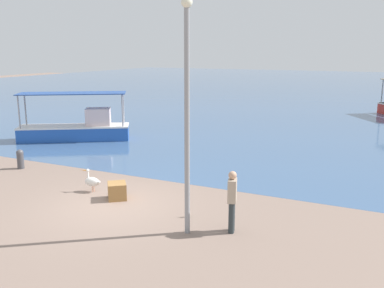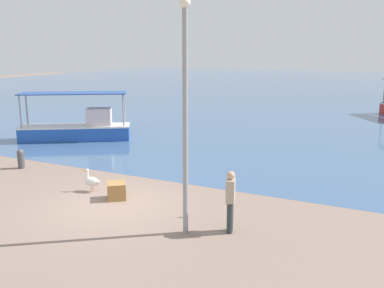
# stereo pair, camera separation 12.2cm
# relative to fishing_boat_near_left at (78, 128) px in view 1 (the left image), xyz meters

# --- Properties ---
(ground) EXTENTS (120.00, 120.00, 0.00)m
(ground) POSITION_rel_fishing_boat_near_left_xyz_m (7.65, -7.47, -0.65)
(ground) COLOR gray
(harbor_water) EXTENTS (110.00, 90.00, 0.00)m
(harbor_water) POSITION_rel_fishing_boat_near_left_xyz_m (7.65, 40.53, -0.65)
(harbor_water) COLOR #3E5E88
(harbor_water) RESTS_ON ground
(fishing_boat_near_left) EXTENTS (5.74, 4.38, 2.55)m
(fishing_boat_near_left) POSITION_rel_fishing_boat_near_left_xyz_m (0.00, 0.00, 0.00)
(fishing_boat_near_left) COLOR #2454AF
(fishing_boat_near_left) RESTS_ON harbor_water
(pelican) EXTENTS (0.81, 0.32, 0.80)m
(pelican) POSITION_rel_fishing_boat_near_left_xyz_m (6.26, -6.65, -0.27)
(pelican) COLOR #E0997A
(pelican) RESTS_ON ground
(lamp_post) EXTENTS (0.28, 0.28, 6.04)m
(lamp_post) POSITION_rel_fishing_boat_near_left_xyz_m (10.71, -8.26, 2.73)
(lamp_post) COLOR gray
(lamp_post) RESTS_ON ground
(mooring_bollard) EXTENTS (0.29, 0.29, 0.80)m
(mooring_bollard) POSITION_rel_fishing_boat_near_left_xyz_m (1.71, -5.56, -0.22)
(mooring_bollard) COLOR #47474C
(mooring_bollard) RESTS_ON ground
(fisherman_standing) EXTENTS (0.32, 0.44, 1.69)m
(fisherman_standing) POSITION_rel_fishing_boat_near_left_xyz_m (11.75, -7.69, 0.26)
(fisherman_standing) COLOR #2B3437
(fisherman_standing) RESTS_ON ground
(cargo_crate) EXTENTS (0.85, 0.86, 0.54)m
(cargo_crate) POSITION_rel_fishing_boat_near_left_xyz_m (7.46, -6.88, -0.38)
(cargo_crate) COLOR olive
(cargo_crate) RESTS_ON ground
(glass_bottle) EXTENTS (0.07, 0.07, 0.27)m
(glass_bottle) POSITION_rel_fishing_boat_near_left_xyz_m (10.24, -7.29, -0.54)
(glass_bottle) COLOR #3F7F4C
(glass_bottle) RESTS_ON ground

